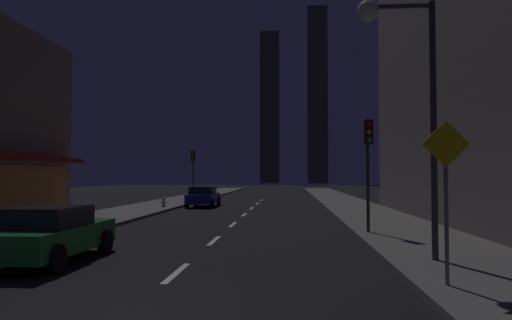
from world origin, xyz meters
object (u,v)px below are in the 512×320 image
(car_parked_near, at_px, (50,234))
(fire_hydrant_far_left, at_px, (164,202))
(traffic_light_near_right, at_px, (368,150))
(pedestrian_crossing_sign, at_px, (446,187))
(traffic_light_far_left, at_px, (193,164))
(street_lamp_right, at_px, (400,64))
(car_parked_far, at_px, (203,196))

(car_parked_near, xyz_separation_m, fire_hydrant_far_left, (-2.30, 18.86, -0.29))
(traffic_light_near_right, relative_size, pedestrian_crossing_sign, 1.33)
(traffic_light_far_left, distance_m, street_lamp_right, 28.33)
(fire_hydrant_far_left, height_order, traffic_light_near_right, traffic_light_near_right)
(traffic_light_near_right, distance_m, street_lamp_right, 5.74)
(traffic_light_far_left, relative_size, pedestrian_crossing_sign, 1.33)
(car_parked_far, bearing_deg, car_parked_near, -90.00)
(traffic_light_near_right, bearing_deg, traffic_light_far_left, 118.02)
(car_parked_near, distance_m, car_parked_far, 21.01)
(fire_hydrant_far_left, bearing_deg, pedestrian_crossing_sign, -61.60)
(car_parked_near, bearing_deg, traffic_light_far_left, 94.12)
(car_parked_near, bearing_deg, pedestrian_crossing_sign, -14.64)
(pedestrian_crossing_sign, bearing_deg, fire_hydrant_far_left, 118.40)
(car_parked_near, bearing_deg, fire_hydrant_far_left, 96.95)
(car_parked_near, distance_m, traffic_light_far_left, 26.54)
(car_parked_near, height_order, traffic_light_far_left, traffic_light_far_left)
(car_parked_far, relative_size, fire_hydrant_far_left, 6.48)
(fire_hydrant_far_left, xyz_separation_m, street_lamp_right, (11.28, -18.59, 4.61))
(traffic_light_near_right, relative_size, street_lamp_right, 0.64)
(car_parked_far, xyz_separation_m, street_lamp_right, (8.98, -20.74, 4.33))
(traffic_light_far_left, distance_m, pedestrian_crossing_sign, 30.85)
(car_parked_far, height_order, street_lamp_right, street_lamp_right)
(car_parked_far, height_order, traffic_light_far_left, traffic_light_far_left)
(car_parked_far, height_order, traffic_light_near_right, traffic_light_near_right)
(pedestrian_crossing_sign, bearing_deg, car_parked_near, 165.36)
(car_parked_near, relative_size, traffic_light_near_right, 1.01)
(car_parked_far, bearing_deg, fire_hydrant_far_left, -136.98)
(car_parked_near, distance_m, traffic_light_near_right, 11.01)
(traffic_light_near_right, bearing_deg, fire_hydrant_far_left, 130.87)
(fire_hydrant_far_left, xyz_separation_m, traffic_light_near_right, (11.40, -13.17, 2.74))
(traffic_light_far_left, xyz_separation_m, pedestrian_crossing_sign, (11.10, -28.77, -1.18))
(traffic_light_far_left, relative_size, street_lamp_right, 0.64)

